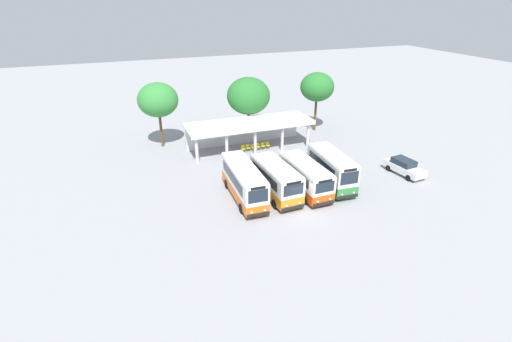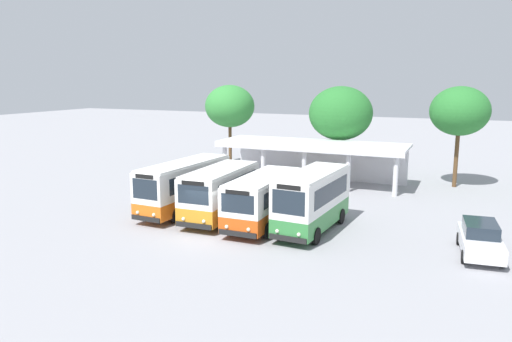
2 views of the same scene
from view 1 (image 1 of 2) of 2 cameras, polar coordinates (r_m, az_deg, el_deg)
name	(u,v)px [view 1 (image 1 of 2)]	position (r m, az deg, el deg)	size (l,w,h in m)	color
ground_plane	(301,211)	(34.14, 6.66, -5.90)	(180.00, 180.00, 0.00)	#939399
city_bus_nearest_orange	(244,181)	(35.11, -1.80, -1.48)	(2.49, 8.18, 3.23)	black
city_bus_second_in_row	(276,179)	(35.59, 2.98, -1.21)	(2.60, 6.97, 3.13)	black
city_bus_middle_cream	(305,176)	(36.66, 7.30, -0.72)	(2.44, 7.19, 2.96)	black
city_bus_fourth_amber	(331,169)	(38.05, 11.11, 0.36)	(2.62, 6.93, 3.41)	black
parked_car_flank	(404,167)	(43.16, 21.11, 0.59)	(2.20, 4.59, 1.62)	black
terminal_canopy	(248,127)	(46.92, -1.21, 6.51)	(15.26, 4.89, 3.40)	silver
waiting_chair_end_by_column	(243,148)	(46.02, -1.95, 3.41)	(0.46, 0.46, 0.86)	slate
waiting_chair_second_from_end	(248,147)	(46.26, -1.22, 3.54)	(0.46, 0.46, 0.86)	slate
waiting_chair_middle_seat	(253,147)	(46.42, -0.46, 3.62)	(0.46, 0.46, 0.86)	slate
waiting_chair_fourth_seat	(258,146)	(46.62, 0.28, 3.72)	(0.46, 0.46, 0.86)	slate
waiting_chair_fifth_seat	(263,145)	(46.84, 1.01, 3.82)	(0.46, 0.46, 0.86)	slate
waiting_chair_far_end_seat	(268,145)	(47.09, 1.72, 3.93)	(0.46, 0.46, 0.86)	slate
roadside_tree_behind_canopy	(248,96)	(49.54, -1.12, 11.07)	(5.48, 5.48, 7.86)	brown
roadside_tree_east_of_canopy	(317,87)	(52.89, 9.05, 12.18)	(4.50, 4.50, 7.92)	brown
roadside_tree_west_of_canopy	(158,100)	(47.72, -14.33, 10.16)	(4.79, 4.79, 7.89)	brown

